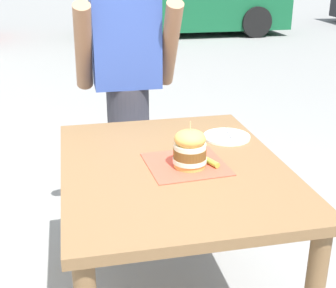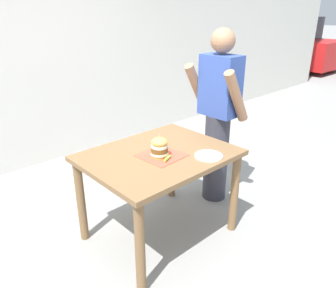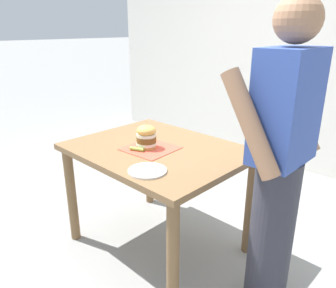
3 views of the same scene
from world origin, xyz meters
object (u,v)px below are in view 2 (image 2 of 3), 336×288
at_px(patio_table, 159,167).
at_px(side_plate_with_forks, 209,156).
at_px(sandwich, 159,147).
at_px(parked_car_far_end, 276,44).
at_px(diner_across_table, 218,116).
at_px(pickle_spear, 167,158).

distance_m(patio_table, side_plate_with_forks, 0.41).
xyz_separation_m(sandwich, side_plate_with_forks, (0.25, 0.29, -0.08)).
bearing_deg(parked_car_far_end, diner_across_table, -63.27).
height_order(side_plate_with_forks, diner_across_table, diner_across_table).
distance_m(patio_table, diner_across_table, 0.86).
bearing_deg(side_plate_with_forks, diner_across_table, 123.65).
bearing_deg(sandwich, patio_table, 142.74).
xyz_separation_m(side_plate_with_forks, parked_car_far_end, (-4.42, 8.59, -0.06)).
bearing_deg(pickle_spear, diner_across_table, 104.32).
bearing_deg(sandwich, pickle_spear, 0.74).
xyz_separation_m(sandwich, parked_car_far_end, (-4.17, 8.87, -0.14)).
bearing_deg(pickle_spear, patio_table, 163.36).
height_order(pickle_spear, parked_car_far_end, parked_car_far_end).
height_order(patio_table, side_plate_with_forks, side_plate_with_forks).
height_order(side_plate_with_forks, parked_car_far_end, parked_car_far_end).
distance_m(patio_table, pickle_spear, 0.20).
bearing_deg(side_plate_with_forks, pickle_spear, -120.50).
xyz_separation_m(patio_table, pickle_spear, (0.15, -0.04, 0.14)).
relative_size(patio_table, sandwich, 6.01).
height_order(sandwich, pickle_spear, sandwich).
xyz_separation_m(pickle_spear, parked_car_far_end, (-4.25, 8.87, -0.07)).
distance_m(side_plate_with_forks, parked_car_far_end, 9.66).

